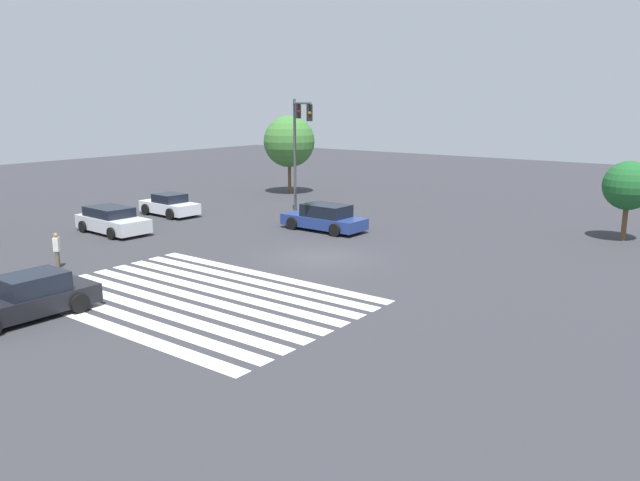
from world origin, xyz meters
The scene contains 10 objects.
ground_plane centered at (0.00, 0.00, 0.00)m, with size 111.35×111.35×0.00m, color #333338.
crosswalk_markings centered at (0.00, -7.62, 0.00)m, with size 12.27×8.20×0.01m.
traffic_signal_mast centered at (-6.64, 6.64, 5.28)m, with size 6.07×6.07×7.28m.
car_0 centered at (-3.59, 5.13, 0.71)m, with size 4.91×2.19×1.50m.
car_1 centered at (-2.76, -12.61, 0.67)m, with size 2.04×4.89×1.48m.
car_2 centered at (-14.30, 2.96, 0.65)m, with size 4.25×2.19×1.40m.
car_3 centered at (-12.52, -2.51, 0.70)m, with size 4.70×2.37×1.44m.
pedestrian centered at (-8.01, -8.40, 0.86)m, with size 0.41×0.41×1.56m.
tree_corner_a centered at (10.43, 12.50, 2.88)m, with size 2.53×2.53×4.16m.
tree_corner_b centered at (-14.53, 15.16, 4.07)m, with size 4.00×4.00×6.08m.
Camera 1 is at (17.07, -22.46, 7.10)m, focal length 35.00 mm.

